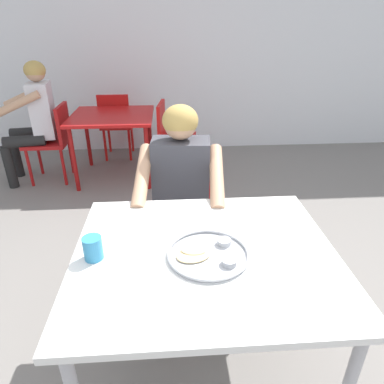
{
  "coord_description": "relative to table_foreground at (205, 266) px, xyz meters",
  "views": [
    {
      "loc": [
        -0.21,
        -1.11,
        1.61
      ],
      "look_at": [
        -0.11,
        0.28,
        0.91
      ],
      "focal_mm": 32.11,
      "sensor_mm": 36.0,
      "label": 1
    }
  ],
  "objects": [
    {
      "name": "ground_plane",
      "position": [
        0.07,
        -0.03,
        -0.71
      ],
      "size": [
        12.0,
        12.0,
        0.05
      ],
      "primitive_type": "cube",
      "color": "slate"
    },
    {
      "name": "back_wall",
      "position": [
        0.07,
        3.48,
        1.02
      ],
      "size": [
        12.0,
        0.12,
        3.4
      ],
      "primitive_type": "cube",
      "color": "white",
      "rests_on": "ground"
    },
    {
      "name": "table_foreground",
      "position": [
        0.0,
        0.0,
        0.0
      ],
      "size": [
        1.07,
        0.92,
        0.76
      ],
      "color": "white",
      "rests_on": "ground"
    },
    {
      "name": "thali_tray",
      "position": [
        0.01,
        -0.03,
        0.09
      ],
      "size": [
        0.33,
        0.33,
        0.03
      ],
      "color": "#B7BABF",
      "rests_on": "table_foreground"
    },
    {
      "name": "drinking_cup",
      "position": [
        -0.45,
        -0.01,
        0.13
      ],
      "size": [
        0.08,
        0.08,
        0.1
      ],
      "color": "#338CBF",
      "rests_on": "table_foreground"
    },
    {
      "name": "chair_foreground",
      "position": [
        -0.06,
        0.89,
        -0.21
      ],
      "size": [
        0.44,
        0.45,
        0.81
      ],
      "color": "red",
      "rests_on": "ground"
    },
    {
      "name": "diner_foreground",
      "position": [
        -0.08,
        0.68,
        0.03
      ],
      "size": [
        0.52,
        0.58,
        1.19
      ],
      "color": "#353535",
      "rests_on": "ground"
    },
    {
      "name": "table_background_red",
      "position": [
        -0.73,
        2.5,
        -0.06
      ],
      "size": [
        0.85,
        0.82,
        0.7
      ],
      "color": "#B71414",
      "rests_on": "ground"
    },
    {
      "name": "chair_red_left",
      "position": [
        -1.35,
        2.46,
        -0.2
      ],
      "size": [
        0.44,
        0.41,
        0.82
      ],
      "color": "#A61314",
      "rests_on": "ground"
    },
    {
      "name": "chair_red_right",
      "position": [
        -0.11,
        2.51,
        -0.2
      ],
      "size": [
        0.43,
        0.47,
        0.81
      ],
      "color": "red",
      "rests_on": "ground"
    },
    {
      "name": "chair_red_far",
      "position": [
        -0.77,
        3.07,
        -0.21
      ],
      "size": [
        0.38,
        0.42,
        0.82
      ],
      "color": "red",
      "rests_on": "ground"
    },
    {
      "name": "patron_background",
      "position": [
        -1.51,
        2.48,
        0.06
      ],
      "size": [
        0.59,
        0.55,
        1.25
      ],
      "color": "black",
      "rests_on": "ground"
    }
  ]
}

